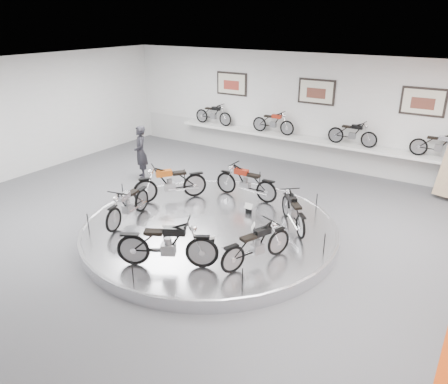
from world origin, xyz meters
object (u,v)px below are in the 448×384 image
Objects in this scene: bike_b at (246,182)px; bike_f at (257,244)px; display_platform at (210,230)px; bike_d at (128,204)px; visitor at (141,152)px; bike_c at (170,182)px; shelf at (310,140)px; bike_a at (293,210)px; bike_e at (167,244)px.

bike_f is (1.99, -2.98, -0.03)m from bike_b.
bike_f reaches higher than display_platform.
bike_d is (-1.75, -2.94, -0.02)m from bike_b.
bike_d is at bearing -152.82° from display_platform.
bike_b is (-0.11, 1.99, 0.64)m from display_platform.
visitor reaches higher than bike_b.
bike_c is 1.66m from bike_d.
bike_a is at bearing -71.48° from shelf.
bike_b is at bearing 138.21° from bike_d.
bike_b is at bearing 68.22° from bike_e.
visitor is at bearing 152.73° from display_platform.
bike_f is at bearing -27.87° from display_platform.
bike_e reaches higher than shelf.
display_platform is 3.57× the size of bike_c.
bike_d reaches higher than bike_a.
visitor is at bearing 108.97° from bike_e.
bike_c is 1.15× the size of bike_f.
visitor is (-4.36, -4.15, -0.10)m from shelf.
bike_b reaches higher than bike_d.
bike_d is 0.89× the size of visitor.
display_platform is 2.17m from bike_d.
shelf is 7.58m from bike_d.
bike_f is (1.88, -0.99, 0.61)m from display_platform.
bike_d is (-3.66, -1.96, 0.03)m from bike_a.
bike_b is 3.58m from bike_f.
bike_b is 4.27m from visitor.
bike_f is (0.07, -2.00, 0.01)m from bike_a.
shelf is at bearing -23.14° from bike_a.
bike_a is at bearing 36.74° from bike_e.
shelf is (0.00, 6.40, 0.85)m from display_platform.
shelf is at bearing 36.21° from bike_f.
bike_e is (0.48, -4.08, 0.04)m from bike_b.
bike_e is (2.23, -1.14, 0.06)m from bike_d.
display_platform is at bearing 77.57° from bike_a.
display_platform is 2.15m from bike_a.
visitor reaches higher than shelf.
bike_e is 1.01× the size of visitor.
bike_e is at bearing 51.82° from bike_d.
visitor reaches higher than bike_e.
bike_b is at bearing 21.24° from bike_a.
bike_a is at bearing 30.80° from visitor.
bike_f is 0.86× the size of visitor.
bike_b is 0.93× the size of bike_c.
display_platform is at bearing 14.89° from visitor.
bike_e is at bearing 96.63° from bike_b.
visitor is (-6.24, 3.24, 0.14)m from bike_f.
display_platform is 3.84× the size of bike_b.
display_platform is 6.46m from shelf.
shelf reaches higher than display_platform.
shelf is at bearing 90.00° from display_platform.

